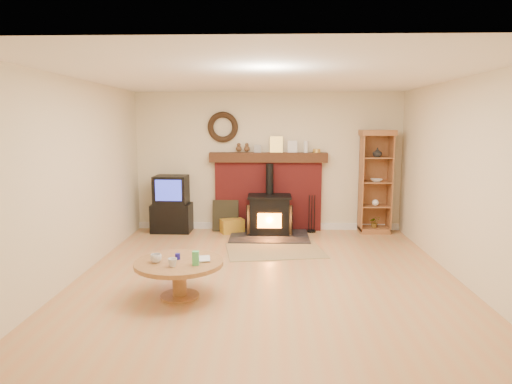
{
  "coord_description": "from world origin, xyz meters",
  "views": [
    {
      "loc": [
        0.04,
        -5.87,
        2.02
      ],
      "look_at": [
        -0.18,
        1.0,
        0.98
      ],
      "focal_mm": 32.0,
      "sensor_mm": 36.0,
      "label": 1
    }
  ],
  "objects_px": {
    "curio_cabinet": "(375,182)",
    "coffee_table": "(179,268)",
    "wood_stove": "(269,216)",
    "tv_unit": "(172,205)"
  },
  "relations": [
    {
      "from": "curio_cabinet",
      "to": "coffee_table",
      "type": "bearing_deg",
      "value": -131.81
    },
    {
      "from": "wood_stove",
      "to": "coffee_table",
      "type": "relative_size",
      "value": 1.35
    },
    {
      "from": "coffee_table",
      "to": "wood_stove",
      "type": "bearing_deg",
      "value": 71.22
    },
    {
      "from": "curio_cabinet",
      "to": "coffee_table",
      "type": "distance_m",
      "value": 4.53
    },
    {
      "from": "wood_stove",
      "to": "curio_cabinet",
      "type": "xyz_separation_m",
      "value": [
        1.95,
        0.28,
        0.6
      ]
    },
    {
      "from": "wood_stove",
      "to": "tv_unit",
      "type": "height_order",
      "value": "wood_stove"
    },
    {
      "from": "wood_stove",
      "to": "tv_unit",
      "type": "relative_size",
      "value": 1.32
    },
    {
      "from": "wood_stove",
      "to": "tv_unit",
      "type": "distance_m",
      "value": 1.85
    },
    {
      "from": "tv_unit",
      "to": "coffee_table",
      "type": "relative_size",
      "value": 1.02
    },
    {
      "from": "tv_unit",
      "to": "coffee_table",
      "type": "bearing_deg",
      "value": -76.42
    }
  ]
}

